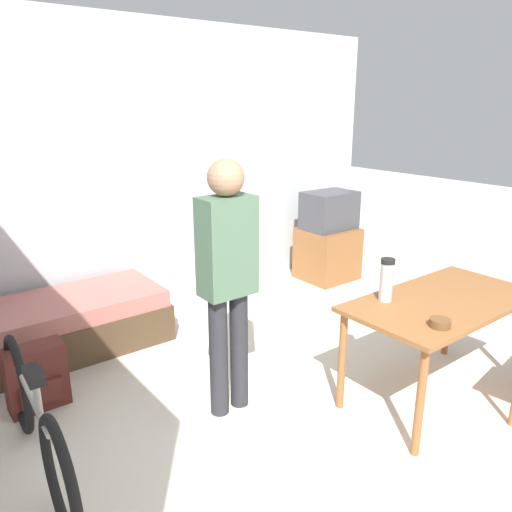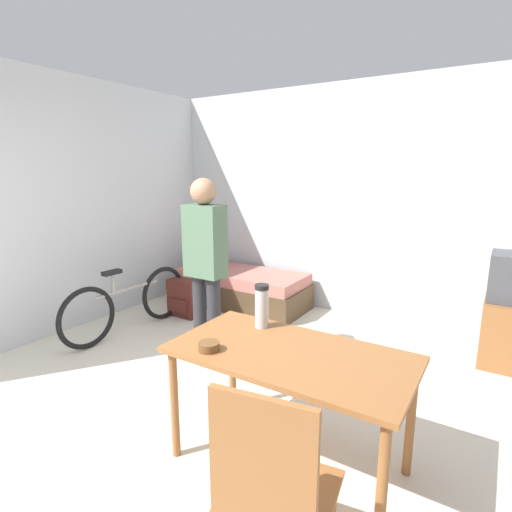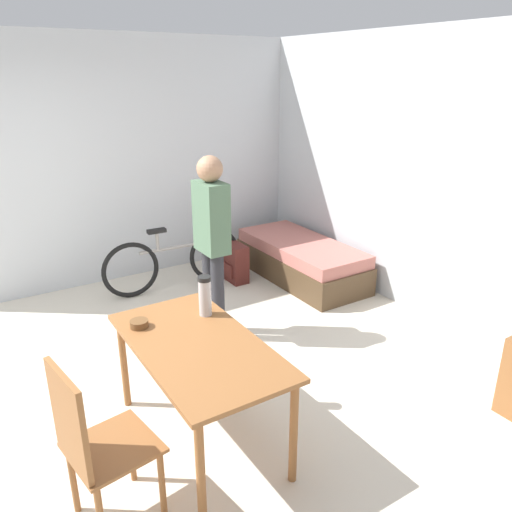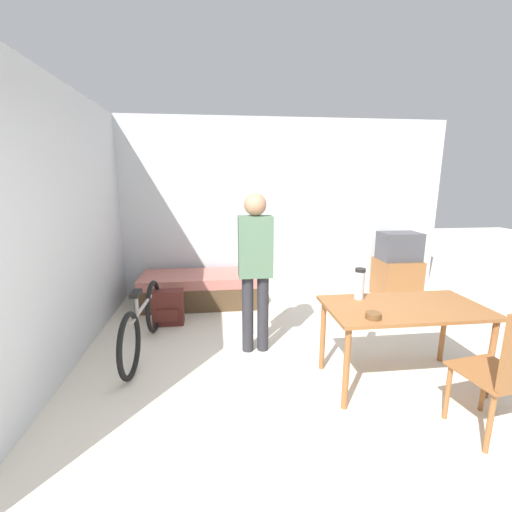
{
  "view_description": "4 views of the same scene",
  "coord_description": "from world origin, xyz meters",
  "px_view_note": "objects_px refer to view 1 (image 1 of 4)",
  "views": [
    {
      "loc": [
        -2.1,
        -0.94,
        1.97
      ],
      "look_at": [
        0.01,
        1.81,
        0.89
      ],
      "focal_mm": 35.0,
      "sensor_mm": 36.0,
      "label": 1
    },
    {
      "loc": [
        1.68,
        -1.12,
        1.72
      ],
      "look_at": [
        -0.2,
        1.85,
        0.96
      ],
      "focal_mm": 28.0,
      "sensor_mm": 36.0,
      "label": 2
    },
    {
      "loc": [
        3.22,
        -0.41,
        2.31
      ],
      "look_at": [
        -0.09,
        1.69,
        0.85
      ],
      "focal_mm": 35.0,
      "sensor_mm": 36.0,
      "label": 3
    },
    {
      "loc": [
        -0.86,
        -1.88,
        1.78
      ],
      "look_at": [
        -0.42,
        1.84,
        0.95
      ],
      "focal_mm": 24.0,
      "sensor_mm": 36.0,
      "label": 4
    }
  ],
  "objects_px": {
    "daybed": "(59,327)",
    "tv": "(328,239)",
    "bicycle": "(36,423)",
    "person_standing": "(227,272)",
    "dining_table": "(442,311)",
    "mate_bowl": "(440,323)",
    "backpack": "(36,378)",
    "thermos_flask": "(387,278)"
  },
  "relations": [
    {
      "from": "daybed",
      "to": "tv",
      "type": "relative_size",
      "value": 1.68
    },
    {
      "from": "bicycle",
      "to": "person_standing",
      "type": "bearing_deg",
      "value": -5.62
    },
    {
      "from": "tv",
      "to": "dining_table",
      "type": "xyz_separation_m",
      "value": [
        -1.16,
        -2.18,
        0.17
      ]
    },
    {
      "from": "tv",
      "to": "bicycle",
      "type": "xyz_separation_m",
      "value": [
        -3.54,
        -1.33,
        -0.15
      ]
    },
    {
      "from": "person_standing",
      "to": "mate_bowl",
      "type": "bearing_deg",
      "value": -49.95
    },
    {
      "from": "tv",
      "to": "backpack",
      "type": "relative_size",
      "value": 2.27
    },
    {
      "from": "dining_table",
      "to": "mate_bowl",
      "type": "xyz_separation_m",
      "value": [
        -0.39,
        -0.23,
        0.11
      ]
    },
    {
      "from": "daybed",
      "to": "person_standing",
      "type": "relative_size",
      "value": 1.03
    },
    {
      "from": "dining_table",
      "to": "backpack",
      "type": "xyz_separation_m",
      "value": [
        -2.22,
        1.53,
        -0.42
      ]
    },
    {
      "from": "tv",
      "to": "bicycle",
      "type": "distance_m",
      "value": 3.78
    },
    {
      "from": "tv",
      "to": "daybed",
      "type": "bearing_deg",
      "value": 179.02
    },
    {
      "from": "tv",
      "to": "person_standing",
      "type": "relative_size",
      "value": 0.61
    },
    {
      "from": "bicycle",
      "to": "backpack",
      "type": "xyz_separation_m",
      "value": [
        0.16,
        0.67,
        -0.1
      ]
    },
    {
      "from": "bicycle",
      "to": "mate_bowl",
      "type": "relative_size",
      "value": 13.3
    },
    {
      "from": "dining_table",
      "to": "backpack",
      "type": "relative_size",
      "value": 3.04
    },
    {
      "from": "daybed",
      "to": "tv",
      "type": "xyz_separation_m",
      "value": [
        3.01,
        -0.05,
        0.25
      ]
    },
    {
      "from": "backpack",
      "to": "bicycle",
      "type": "bearing_deg",
      "value": -103.71
    },
    {
      "from": "daybed",
      "to": "backpack",
      "type": "xyz_separation_m",
      "value": [
        -0.36,
        -0.7,
        -0.0
      ]
    },
    {
      "from": "dining_table",
      "to": "mate_bowl",
      "type": "bearing_deg",
      "value": -149.63
    },
    {
      "from": "person_standing",
      "to": "bicycle",
      "type": "bearing_deg",
      "value": 174.38
    },
    {
      "from": "person_standing",
      "to": "tv",
      "type": "bearing_deg",
      "value": 31.35
    },
    {
      "from": "dining_table",
      "to": "person_standing",
      "type": "bearing_deg",
      "value": 148.54
    },
    {
      "from": "tv",
      "to": "thermos_flask",
      "type": "xyz_separation_m",
      "value": [
        -1.48,
        -1.96,
        0.41
      ]
    },
    {
      "from": "mate_bowl",
      "to": "daybed",
      "type": "bearing_deg",
      "value": 120.75
    },
    {
      "from": "tv",
      "to": "backpack",
      "type": "distance_m",
      "value": 3.45
    },
    {
      "from": "daybed",
      "to": "tv",
      "type": "bearing_deg",
      "value": -0.98
    },
    {
      "from": "daybed",
      "to": "mate_bowl",
      "type": "height_order",
      "value": "mate_bowl"
    },
    {
      "from": "bicycle",
      "to": "daybed",
      "type": "bearing_deg",
      "value": 69.12
    },
    {
      "from": "daybed",
      "to": "person_standing",
      "type": "xyz_separation_m",
      "value": [
        0.65,
        -1.49,
        0.74
      ]
    },
    {
      "from": "bicycle",
      "to": "person_standing",
      "type": "xyz_separation_m",
      "value": [
        1.17,
        -0.12,
        0.64
      ]
    },
    {
      "from": "bicycle",
      "to": "thermos_flask",
      "type": "bearing_deg",
      "value": -17.11
    },
    {
      "from": "tv",
      "to": "person_standing",
      "type": "xyz_separation_m",
      "value": [
        -2.37,
        -1.44,
        0.5
      ]
    },
    {
      "from": "daybed",
      "to": "mate_bowl",
      "type": "relative_size",
      "value": 14.05
    },
    {
      "from": "person_standing",
      "to": "mate_bowl",
      "type": "height_order",
      "value": "person_standing"
    },
    {
      "from": "mate_bowl",
      "to": "dining_table",
      "type": "bearing_deg",
      "value": 30.37
    },
    {
      "from": "thermos_flask",
      "to": "mate_bowl",
      "type": "xyz_separation_m",
      "value": [
        -0.07,
        -0.45,
        -0.13
      ]
    },
    {
      "from": "daybed",
      "to": "mate_bowl",
      "type": "bearing_deg",
      "value": -59.25
    },
    {
      "from": "daybed",
      "to": "dining_table",
      "type": "height_order",
      "value": "dining_table"
    },
    {
      "from": "person_standing",
      "to": "thermos_flask",
      "type": "height_order",
      "value": "person_standing"
    },
    {
      "from": "dining_table",
      "to": "mate_bowl",
      "type": "height_order",
      "value": "mate_bowl"
    },
    {
      "from": "dining_table",
      "to": "mate_bowl",
      "type": "distance_m",
      "value": 0.47
    },
    {
      "from": "tv",
      "to": "bicycle",
      "type": "relative_size",
      "value": 0.63
    }
  ]
}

